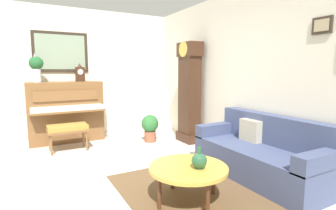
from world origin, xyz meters
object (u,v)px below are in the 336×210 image
piano (66,111)px  piano_bench (68,129)px  flower_vase (36,66)px  couch (261,154)px  grandfather_clock (189,95)px  green_jug (199,161)px  potted_plant (150,126)px  mantel_clock (80,73)px  coffee_table (188,169)px

piano → piano_bench: size_ratio=2.06×
piano_bench → flower_vase: (-0.75, -0.42, 1.14)m
piano → couch: (3.27, 2.11, -0.31)m
couch → flower_vase: flower_vase is taller
grandfather_clock → green_jug: size_ratio=8.46×
couch → piano: bearing=-147.2°
piano → potted_plant: bearing=58.8°
grandfather_clock → couch: (2.00, -0.11, -0.65)m
mantel_clock → green_jug: (3.49, 0.58, -0.91)m
piano → coffee_table: 3.50m
piano_bench → couch: bearing=40.9°
coffee_table → mantel_clock: (-3.39, -0.51, 1.03)m
potted_plant → flower_vase: bearing=-114.4°
mantel_clock → flower_vase: bearing=-90.0°
grandfather_clock → flower_vase: grandfather_clock is taller
flower_vase → green_jug: 3.90m
piano → flower_vase: bearing=-89.8°
potted_plant → mantel_clock: bearing=-127.4°
grandfather_clock → mantel_clock: 2.33m
grandfather_clock → potted_plant: (-0.36, -0.72, -0.64)m
grandfather_clock → green_jug: bearing=-30.8°
grandfather_clock → coffee_table: bearing=-33.4°
coffee_table → green_jug: green_jug is taller
grandfather_clock → couch: grandfather_clock is taller
piano → flower_vase: (0.00, -0.49, 0.93)m
potted_plant → piano_bench: bearing=-95.7°
piano → couch: size_ratio=0.76×
coffee_table → couch: bearing=95.2°
grandfather_clock → flower_vase: size_ratio=3.50×
grandfather_clock → green_jug: grandfather_clock is taller
flower_vase → potted_plant: flower_vase is taller
potted_plant → grandfather_clock: bearing=63.4°
piano → mantel_clock: mantel_clock is taller
flower_vase → couch: bearing=38.6°
flower_vase → piano: bearing=90.2°
couch → potted_plant: (-2.36, -0.61, 0.01)m
piano_bench → coffee_table: piano_bench is taller
mantel_clock → piano_bench: bearing=-27.7°
potted_plant → green_jug: bearing=-13.1°
couch → flower_vase: (-3.27, -2.61, 1.24)m
mantel_clock → potted_plant: 1.84m
piano_bench → couch: 3.34m
piano → grandfather_clock: 2.59m
piano_bench → grandfather_clock: grandfather_clock is taller
grandfather_clock → mantel_clock: bearing=-123.6°
mantel_clock → green_jug: mantel_clock is taller
grandfather_clock → flower_vase: 3.06m
grandfather_clock → coffee_table: size_ratio=2.31×
couch → coffee_table: bearing=-84.8°
piano_bench → green_jug: (2.74, 0.98, 0.09)m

